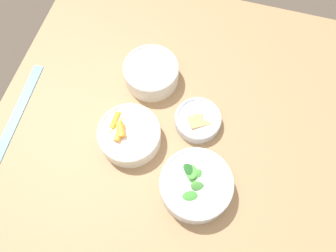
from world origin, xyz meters
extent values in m
plane|color=#4C4238|center=(0.00, 0.00, 0.00)|extent=(10.00, 10.00, 0.00)
cube|color=#99724C|center=(0.00, 0.00, 0.73)|extent=(1.13, 0.98, 0.03)
cube|color=olive|center=(0.51, -0.43, 0.36)|extent=(0.06, 0.06, 0.71)
cube|color=olive|center=(0.51, 0.43, 0.36)|extent=(0.06, 0.06, 0.71)
cylinder|color=silver|center=(-0.01, 0.09, 0.77)|extent=(0.17, 0.17, 0.05)
torus|color=silver|center=(-0.01, 0.09, 0.79)|extent=(0.17, 0.17, 0.01)
cylinder|color=orange|center=(0.01, 0.13, 0.78)|extent=(0.05, 0.02, 0.02)
cylinder|color=orange|center=(-0.01, 0.09, 0.78)|extent=(0.05, 0.04, 0.02)
cylinder|color=orange|center=(0.03, 0.08, 0.78)|extent=(0.06, 0.02, 0.02)
cylinder|color=orange|center=(-0.03, 0.09, 0.78)|extent=(0.05, 0.04, 0.02)
cylinder|color=orange|center=(0.00, 0.12, 0.78)|extent=(0.06, 0.04, 0.02)
cylinder|color=orange|center=(-0.01, 0.11, 0.80)|extent=(0.05, 0.04, 0.02)
cylinder|color=orange|center=(-0.02, 0.11, 0.80)|extent=(0.05, 0.02, 0.02)
cylinder|color=silver|center=(-0.10, -0.12, 0.77)|extent=(0.18, 0.18, 0.06)
torus|color=silver|center=(-0.10, -0.12, 0.80)|extent=(0.18, 0.18, 0.01)
ellipsoid|color=#3D8433|center=(-0.13, -0.11, 0.80)|extent=(0.04, 0.05, 0.01)
ellipsoid|color=#4C933D|center=(-0.07, -0.10, 0.80)|extent=(0.06, 0.05, 0.03)
ellipsoid|color=#3D8433|center=(-0.07, -0.13, 0.80)|extent=(0.04, 0.04, 0.03)
ellipsoid|color=#4C933D|center=(-0.08, -0.11, 0.80)|extent=(0.05, 0.05, 0.03)
ellipsoid|color=#4C933D|center=(-0.10, -0.12, 0.81)|extent=(0.03, 0.04, 0.03)
ellipsoid|color=#235B23|center=(-0.07, -0.10, 0.81)|extent=(0.05, 0.05, 0.04)
cylinder|color=silver|center=(0.19, 0.09, 0.77)|extent=(0.16, 0.16, 0.06)
torus|color=silver|center=(0.19, 0.09, 0.80)|extent=(0.16, 0.16, 0.01)
cylinder|color=brown|center=(0.19, 0.09, 0.76)|extent=(0.14, 0.14, 0.03)
ellipsoid|color=#A36B4C|center=(0.20, 0.03, 0.78)|extent=(0.01, 0.01, 0.01)
ellipsoid|color=#8E5B3D|center=(0.13, 0.09, 0.78)|extent=(0.01, 0.01, 0.01)
ellipsoid|color=#AD7551|center=(0.21, 0.05, 0.78)|extent=(0.01, 0.01, 0.01)
ellipsoid|color=#8E5B3D|center=(0.18, 0.03, 0.78)|extent=(0.01, 0.01, 0.01)
ellipsoid|color=#AD7551|center=(0.17, 0.08, 0.79)|extent=(0.01, 0.01, 0.01)
ellipsoid|color=#A36B4C|center=(0.24, 0.08, 0.78)|extent=(0.01, 0.01, 0.01)
ellipsoid|color=#AD7551|center=(0.18, 0.08, 0.78)|extent=(0.01, 0.01, 0.01)
ellipsoid|color=#A36B4C|center=(0.16, 0.15, 0.79)|extent=(0.01, 0.01, 0.01)
ellipsoid|color=#A36B4C|center=(0.23, 0.10, 0.78)|extent=(0.01, 0.01, 0.01)
ellipsoid|color=#8E5B3D|center=(0.13, 0.06, 0.78)|extent=(0.01, 0.01, 0.01)
ellipsoid|color=#8E5B3D|center=(0.15, 0.13, 0.78)|extent=(0.01, 0.01, 0.01)
ellipsoid|color=#8E5B3D|center=(0.20, 0.11, 0.78)|extent=(0.01, 0.01, 0.01)
ellipsoid|color=#A36B4C|center=(0.14, 0.08, 0.78)|extent=(0.01, 0.01, 0.01)
ellipsoid|color=#A36B4C|center=(0.21, 0.04, 0.78)|extent=(0.01, 0.01, 0.01)
ellipsoid|color=#8E5B3D|center=(0.18, 0.09, 0.78)|extent=(0.01, 0.01, 0.01)
cylinder|color=#E0A88E|center=(0.14, 0.11, 0.79)|extent=(0.03, 0.03, 0.01)
cylinder|color=tan|center=(0.22, 0.07, 0.79)|extent=(0.03, 0.03, 0.01)
cylinder|color=silver|center=(0.09, -0.08, 0.76)|extent=(0.13, 0.13, 0.03)
torus|color=silver|center=(0.09, -0.08, 0.77)|extent=(0.13, 0.13, 0.01)
cube|color=tan|center=(0.09, -0.08, 0.76)|extent=(0.06, 0.06, 0.01)
cube|color=tan|center=(0.07, -0.07, 0.77)|extent=(0.06, 0.07, 0.02)
cube|color=tan|center=(0.09, -0.08, 0.77)|extent=(0.08, 0.08, 0.02)
cube|color=#4C99E0|center=(-0.02, 0.42, 0.74)|extent=(0.32, 0.04, 0.00)
camera|label=1|loc=(-0.29, -0.10, 1.58)|focal=35.00mm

